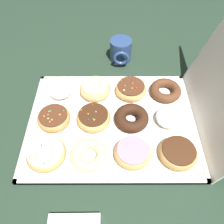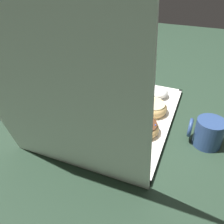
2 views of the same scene
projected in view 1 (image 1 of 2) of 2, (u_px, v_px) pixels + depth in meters
ground_plane at (113, 123)px, 0.77m from camera, size 3.00×3.00×0.00m
donut_box at (113, 122)px, 0.77m from camera, size 0.43×0.55×0.01m
powdered_filled_donut_0 at (61, 90)px, 0.82m from camera, size 0.08×0.08×0.04m
sprinkle_donut_1 at (55, 118)px, 0.75m from camera, size 0.11×0.11×0.04m
sprinkle_donut_2 at (47, 154)px, 0.67m from camera, size 0.12×0.12×0.04m
glazed_ring_donut_3 at (96, 89)px, 0.83m from camera, size 0.11×0.11×0.04m
sprinkle_donut_4 at (94, 118)px, 0.74m from camera, size 0.11×0.11×0.04m
cruller_donut_5 at (90, 154)px, 0.67m from camera, size 0.11×0.11×0.04m
sprinkle_donut_6 at (132, 89)px, 0.83m from camera, size 0.11×0.11×0.04m
chocolate_cake_ring_donut_7 at (132, 117)px, 0.75m from camera, size 0.11×0.11×0.04m
pink_frosted_donut_8 at (134, 152)px, 0.67m from camera, size 0.11×0.11×0.04m
chocolate_cake_ring_donut_9 at (166, 90)px, 0.83m from camera, size 0.11×0.11×0.03m
powdered_filled_donut_10 at (169, 117)px, 0.75m from camera, size 0.09×0.09×0.04m
chocolate_frosted_donut_11 at (179, 153)px, 0.67m from camera, size 0.11×0.11×0.04m
coffee_mug at (121, 50)px, 0.94m from camera, size 0.11×0.09×0.09m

